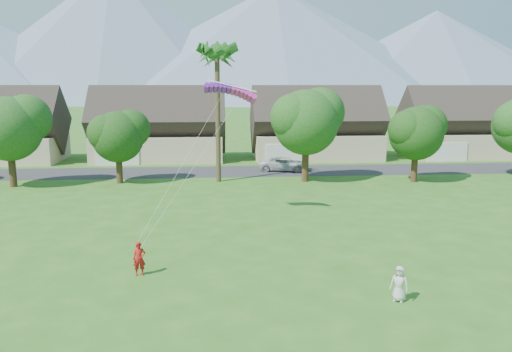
{
  "coord_description": "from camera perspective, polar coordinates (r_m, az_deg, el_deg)",
  "views": [
    {
      "loc": [
        -2.15,
        -17.04,
        8.67
      ],
      "look_at": [
        0.0,
        10.0,
        3.8
      ],
      "focal_mm": 35.0,
      "sensor_mm": 36.0,
      "label": 1
    }
  ],
  "objects": [
    {
      "name": "tree_row",
      "position": [
        45.13,
        -3.27,
        5.35
      ],
      "size": [
        62.27,
        6.67,
        8.45
      ],
      "color": "#47301C",
      "rests_on": "ground"
    },
    {
      "name": "mountain_ridge",
      "position": [
        278.08,
        -2.01,
        14.38
      ],
      "size": [
        540.0,
        240.0,
        70.0
      ],
      "color": "slate",
      "rests_on": "ground"
    },
    {
      "name": "parked_car",
      "position": [
        52.14,
        3.26,
        1.38
      ],
      "size": [
        5.55,
        3.52,
        1.43
      ],
      "primitive_type": "imported",
      "rotation": [
        0.0,
        0.0,
        1.33
      ],
      "color": "silver",
      "rests_on": "ground"
    },
    {
      "name": "ground",
      "position": [
        19.24,
        2.46,
        -16.61
      ],
      "size": [
        500.0,
        500.0,
        0.0
      ],
      "primitive_type": "plane",
      "color": "#2D6019",
      "rests_on": "ground"
    },
    {
      "name": "watcher",
      "position": [
        21.61,
        16.06,
        -11.74
      ],
      "size": [
        0.87,
        0.8,
        1.5
      ],
      "primitive_type": "imported",
      "rotation": [
        0.0,
        0.0,
        -0.58
      ],
      "color": "silver",
      "rests_on": "ground"
    },
    {
      "name": "parafoil_kite",
      "position": [
        32.19,
        -2.88,
        9.85
      ],
      "size": [
        3.33,
        1.03,
        0.5
      ],
      "rotation": [
        0.0,
        0.0,
        -0.02
      ],
      "color": "purple",
      "rests_on": "ground"
    },
    {
      "name": "kite_flyer",
      "position": [
        24.05,
        -13.2,
        -9.21
      ],
      "size": [
        0.64,
        0.48,
        1.6
      ],
      "primitive_type": "imported",
      "rotation": [
        0.0,
        0.0,
        0.17
      ],
      "color": "#B61714",
      "rests_on": "ground"
    },
    {
      "name": "houses_row",
      "position": [
        60.32,
        -2.02,
        5.2
      ],
      "size": [
        72.75,
        8.19,
        8.86
      ],
      "color": "beige",
      "rests_on": "ground"
    },
    {
      "name": "street",
      "position": [
        51.82,
        -2.1,
        0.54
      ],
      "size": [
        90.0,
        7.0,
        0.01
      ],
      "primitive_type": "cube",
      "color": "#2D2D30",
      "rests_on": "ground"
    },
    {
      "name": "fan_palm",
      "position": [
        45.65,
        -4.48,
        14.08
      ],
      "size": [
        3.0,
        3.0,
        13.8
      ],
      "color": "#4C3D26",
      "rests_on": "ground"
    }
  ]
}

